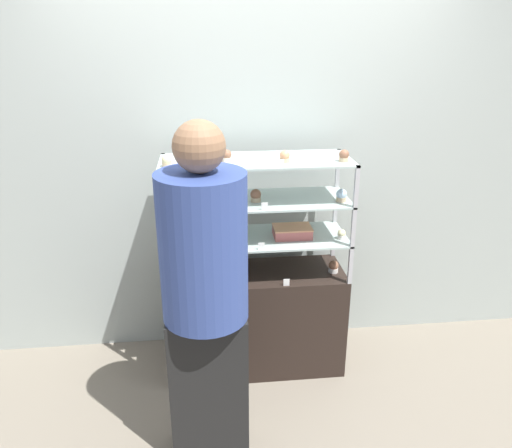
% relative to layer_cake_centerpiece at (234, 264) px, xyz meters
% --- Properties ---
extents(ground_plane, '(20.00, 20.00, 0.00)m').
position_rel_layer_cake_centerpiece_xyz_m(ground_plane, '(0.14, -0.04, -0.73)').
color(ground_plane, gray).
extents(back_wall, '(8.00, 0.05, 2.60)m').
position_rel_layer_cake_centerpiece_xyz_m(back_wall, '(0.14, 0.32, 0.57)').
color(back_wall, '#A8B2AD').
rests_on(back_wall, ground_plane).
extents(display_base, '(1.11, 0.43, 0.68)m').
position_rel_layer_cake_centerpiece_xyz_m(display_base, '(0.14, -0.04, -0.39)').
color(display_base, black).
rests_on(display_base, ground_plane).
extents(display_riser_lower, '(1.11, 0.43, 0.24)m').
position_rel_layer_cake_centerpiece_xyz_m(display_riser_lower, '(0.14, -0.04, 0.18)').
color(display_riser_lower, '#B7B7BC').
rests_on(display_riser_lower, display_base).
extents(display_riser_middle, '(1.11, 0.43, 0.24)m').
position_rel_layer_cake_centerpiece_xyz_m(display_riser_middle, '(0.14, -0.04, 0.42)').
color(display_riser_middle, '#B7B7BC').
rests_on(display_riser_middle, display_riser_lower).
extents(display_riser_upper, '(1.11, 0.43, 0.24)m').
position_rel_layer_cake_centerpiece_xyz_m(display_riser_upper, '(0.14, -0.04, 0.66)').
color(display_riser_upper, '#B7B7BC').
rests_on(display_riser_upper, display_riser_middle).
extents(layer_cake_centerpiece, '(0.17, 0.17, 0.09)m').
position_rel_layer_cake_centerpiece_xyz_m(layer_cake_centerpiece, '(0.00, 0.00, 0.00)').
color(layer_cake_centerpiece, brown).
rests_on(layer_cake_centerpiece, display_base).
extents(sheet_cake_frosted, '(0.23, 0.15, 0.07)m').
position_rel_layer_cake_centerpiece_xyz_m(sheet_cake_frosted, '(0.36, -0.05, 0.23)').
color(sheet_cake_frosted, '#C66660').
rests_on(sheet_cake_frosted, display_riser_lower).
extents(cupcake_0, '(0.06, 0.06, 0.08)m').
position_rel_layer_cake_centerpiece_xyz_m(cupcake_0, '(-0.37, -0.11, -0.01)').
color(cupcake_0, beige).
rests_on(cupcake_0, display_base).
extents(cupcake_1, '(0.06, 0.06, 0.08)m').
position_rel_layer_cake_centerpiece_xyz_m(cupcake_1, '(0.62, -0.08, -0.01)').
color(cupcake_1, white).
rests_on(cupcake_1, display_base).
extents(price_tag_0, '(0.04, 0.00, 0.04)m').
position_rel_layer_cake_centerpiece_xyz_m(price_tag_0, '(0.30, -0.23, -0.03)').
color(price_tag_0, white).
rests_on(price_tag_0, display_base).
extents(cupcake_2, '(0.05, 0.05, 0.06)m').
position_rel_layer_cake_centerpiece_xyz_m(cupcake_2, '(-0.36, -0.11, 0.22)').
color(cupcake_2, '#CCB28C').
rests_on(cupcake_2, display_riser_lower).
extents(cupcake_3, '(0.05, 0.05, 0.06)m').
position_rel_layer_cake_centerpiece_xyz_m(cupcake_3, '(-0.02, -0.07, 0.22)').
color(cupcake_3, white).
rests_on(cupcake_3, display_riser_lower).
extents(cupcake_4, '(0.05, 0.05, 0.06)m').
position_rel_layer_cake_centerpiece_xyz_m(cupcake_4, '(0.64, -0.12, 0.22)').
color(cupcake_4, white).
rests_on(cupcake_4, display_riser_lower).
extents(price_tag_1, '(0.04, 0.00, 0.04)m').
position_rel_layer_cake_centerpiece_xyz_m(price_tag_1, '(0.15, -0.23, 0.22)').
color(price_tag_1, white).
rests_on(price_tag_1, display_riser_lower).
extents(cupcake_5, '(0.06, 0.06, 0.08)m').
position_rel_layer_cake_centerpiece_xyz_m(cupcake_5, '(-0.35, -0.12, 0.47)').
color(cupcake_5, white).
rests_on(cupcake_5, display_riser_middle).
extents(cupcake_6, '(0.06, 0.06, 0.08)m').
position_rel_layer_cake_centerpiece_xyz_m(cupcake_6, '(0.13, -0.07, 0.47)').
color(cupcake_6, '#CCB28C').
rests_on(cupcake_6, display_riser_middle).
extents(cupcake_7, '(0.06, 0.06, 0.08)m').
position_rel_layer_cake_centerpiece_xyz_m(cupcake_7, '(0.63, -0.13, 0.47)').
color(cupcake_7, '#CCB28C').
rests_on(cupcake_7, display_riser_middle).
extents(price_tag_2, '(0.04, 0.00, 0.04)m').
position_rel_layer_cake_centerpiece_xyz_m(price_tag_2, '(0.16, -0.23, 0.46)').
color(price_tag_2, white).
rests_on(price_tag_2, display_riser_middle).
extents(cupcake_8, '(0.06, 0.06, 0.07)m').
position_rel_layer_cake_centerpiece_xyz_m(cupcake_8, '(-0.36, -0.15, 0.71)').
color(cupcake_8, '#CCB28C').
rests_on(cupcake_8, display_riser_upper).
extents(cupcake_9, '(0.06, 0.06, 0.07)m').
position_rel_layer_cake_centerpiece_xyz_m(cupcake_9, '(-0.03, -0.07, 0.71)').
color(cupcake_9, beige).
rests_on(cupcake_9, display_riser_upper).
extents(cupcake_10, '(0.06, 0.06, 0.07)m').
position_rel_layer_cake_centerpiece_xyz_m(cupcake_10, '(0.29, -0.12, 0.71)').
color(cupcake_10, '#CCB28C').
rests_on(cupcake_10, display_riser_upper).
extents(cupcake_11, '(0.06, 0.06, 0.07)m').
position_rel_layer_cake_centerpiece_xyz_m(cupcake_11, '(0.62, -0.14, 0.71)').
color(cupcake_11, '#CCB28C').
rests_on(cupcake_11, display_riser_upper).
extents(price_tag_3, '(0.04, 0.00, 0.04)m').
position_rel_layer_cake_centerpiece_xyz_m(price_tag_3, '(0.25, -0.23, 0.70)').
color(price_tag_3, white).
rests_on(price_tag_3, display_riser_upper).
extents(donut_glazed, '(0.14, 0.14, 0.04)m').
position_rel_layer_cake_centerpiece_xyz_m(donut_glazed, '(-0.14, -0.04, 0.70)').
color(donut_glazed, '#EFB2BC').
rests_on(donut_glazed, display_riser_upper).
extents(customer_figure, '(0.41, 0.41, 1.75)m').
position_rel_layer_cake_centerpiece_xyz_m(customer_figure, '(-0.18, -0.73, 0.21)').
color(customer_figure, black).
rests_on(customer_figure, ground_plane).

